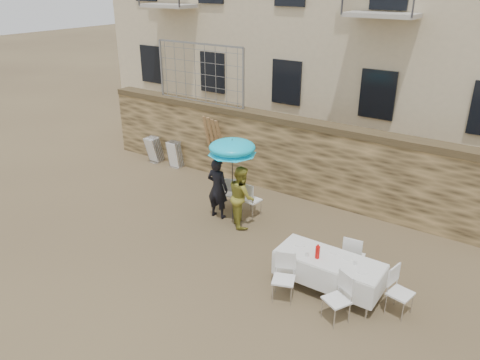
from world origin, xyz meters
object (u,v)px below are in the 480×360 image
Objects in this scene: umbrella at (232,150)px; couple_chair_left at (230,193)px; table_chair_front_left at (284,279)px; table_chair_front_right at (337,299)px; soda_bottle at (317,252)px; table_chair_side at (401,292)px; couple_chair_right at (252,199)px; chair_stack_right at (177,153)px; banquet_table at (330,260)px; man_suit at (218,188)px; woman_dress at (242,196)px; table_chair_back at (353,255)px; chair_stack_left at (158,148)px.

umbrella reaches higher than couple_chair_left.
table_chair_front_left is (2.73, -2.16, -1.44)m from umbrella.
soda_bottle is at bearing 166.78° from table_chair_front_right.
table_chair_front_right is at bearing -40.60° from soda_bottle.
table_chair_side is (5.13, -1.76, 0.00)m from couple_chair_left.
table_chair_front_left is at bearing 140.79° from couple_chair_right.
table_chair_side is 9.02m from chair_stack_right.
banquet_table is 0.30m from soda_bottle.
man_suit is 1.71× the size of table_chair_front_right.
man_suit reaches higher than chair_stack_right.
chair_stack_right is (-6.99, 3.42, -0.27)m from banquet_table.
chair_stack_right is at bearing 15.17° from woman_dress.
table_chair_front_right reaches higher than chair_stack_right.
table_chair_front_left is 1.00× the size of table_chair_back.
man_suit is 6.30× the size of soda_bottle.
woman_dress is at bearing 118.24° from table_chair_front_left.
table_chair_front_right is 1.58m from table_chair_back.
banquet_table is 1.43m from table_chair_side.
table_chair_back is (3.18, -0.51, -0.31)m from woman_dress.
chair_stack_left is at bearing 129.29° from table_chair_front_left.
couple_chair_left is 1.00× the size of table_chair_back.
chair_stack_left is at bearing 155.10° from soda_bottle.
woman_dress is 3.24m from table_chair_back.
banquet_table is at bearing 129.26° from couple_chair_left.
couple_chair_right is at bearing -41.84° from woman_dress.
table_chair_side is at bearing 4.09° from banquet_table.
table_chair_back is at bearing -20.02° from chair_stack_right.
couple_chair_right is 0.46× the size of banquet_table.
soda_bottle reaches higher than chair_stack_right.
woman_dress is 4.55m from table_chair_side.
man_suit reaches higher than soda_bottle.
umbrella is 4.63m from table_chair_front_right.
umbrella reaches higher than couple_chair_right.
table_chair_side is (1.40, 0.10, -0.25)m from banquet_table.
table_chair_side is at bearing 2.09° from table_chair_front_left.
umbrella is (0.40, 0.10, 1.10)m from man_suit.
table_chair_front_left is at bearing -29.77° from chair_stack_left.
woman_dress is 1.65× the size of table_chair_front_right.
chair_stack_right is at bearing -13.77° from couple_chair_right.
chair_stack_left reaches higher than banquet_table.
couple_chair_right is at bearing -24.43° from table_chair_back.
banquet_table is 0.94m from table_chair_front_right.
table_chair_back is at bearing 70.90° from table_chair_side.
banquet_table is 0.99m from table_chair_front_left.
table_chair_front_right is (4.23, -2.61, 0.00)m from couple_chair_left.
chair_stack_left is (-8.39, 4.17, -0.02)m from table_chair_front_right.
table_chair_front_left is 1.74m from table_chair_back.
table_chair_side is at bearing 143.42° from table_chair_back.
soda_bottle is 0.27× the size of table_chair_front_left.
woman_dress is at bearing 156.33° from banquet_table.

